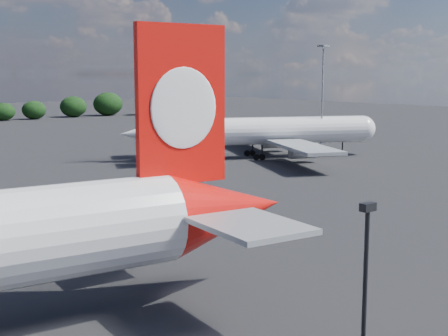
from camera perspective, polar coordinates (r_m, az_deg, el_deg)
china_southern_airliner at (r=112.58m, az=3.21°, el=3.33°), size 45.62×43.95×15.59m
floodlight_mast_near at (r=115.05m, az=9.01°, el=7.60°), size 1.60×1.60×20.20m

